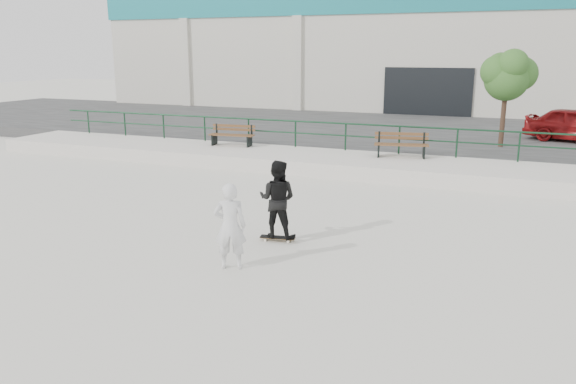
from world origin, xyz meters
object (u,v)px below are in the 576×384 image
at_px(bench_right, 401,145).
at_px(tree, 508,74).
at_px(skateboard, 278,238).
at_px(standing_skater, 277,199).
at_px(bench_left, 232,135).
at_px(seated_skater, 230,226).

distance_m(bench_right, tree, 5.40).
relative_size(skateboard, standing_skater, 0.46).
height_order(bench_left, seated_skater, seated_skater).
relative_size(bench_right, standing_skater, 1.11).
height_order(bench_left, bench_right, bench_right).
xyz_separation_m(bench_left, standing_skater, (5.55, -8.53, 0.06)).
height_order(bench_right, tree, tree).
xyz_separation_m(bench_left, tree, (9.81, 3.69, 2.37)).
xyz_separation_m(bench_right, tree, (3.20, 3.66, 2.35)).
bearing_deg(bench_left, seated_skater, -68.38).
relative_size(tree, standing_skater, 2.14).
bearing_deg(skateboard, standing_skater, 86.85).
bearing_deg(standing_skater, seated_skater, 79.01).
bearing_deg(seated_skater, standing_skater, -119.48).
xyz_separation_m(tree, skateboard, (-4.26, -12.22, -3.20)).
xyz_separation_m(bench_right, skateboard, (-1.06, -8.55, -0.85)).
height_order(bench_right, standing_skater, standing_skater).
relative_size(bench_right, seated_skater, 1.13).
bearing_deg(bench_right, skateboard, -109.09).
bearing_deg(tree, bench_right, -131.14).
xyz_separation_m(bench_left, bench_right, (6.62, 0.03, 0.02)).
relative_size(skateboard, seated_skater, 0.47).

